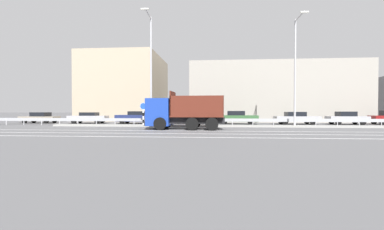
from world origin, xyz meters
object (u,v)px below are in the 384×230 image
(dump_truck, at_px, (175,114))
(parked_car_3, at_px, (191,118))
(street_lamp_2, at_px, (296,67))
(parked_car_5, at_px, (296,118))
(parked_car_1, at_px, (89,118))
(parked_car_4, at_px, (237,117))
(median_road_sign, at_px, (143,114))
(parked_car_6, at_px, (347,118))
(parked_car_0, at_px, (40,118))
(street_lamp_1, at_px, (151,66))
(parked_car_2, at_px, (137,117))

(dump_truck, relative_size, parked_car_3, 1.52)
(street_lamp_2, height_order, parked_car_5, street_lamp_2)
(parked_car_3, bearing_deg, parked_car_1, 90.63)
(parked_car_4, bearing_deg, dump_truck, -29.86)
(parked_car_3, relative_size, parked_car_5, 0.89)
(median_road_sign, xyz_separation_m, parked_car_6, (22.09, 5.26, -0.49))
(parked_car_1, distance_m, parked_car_4, 18.21)
(parked_car_0, height_order, parked_car_1, parked_car_1)
(parked_car_0, relative_size, parked_car_4, 0.93)
(parked_car_1, bearing_deg, median_road_sign, -126.41)
(street_lamp_1, bearing_deg, parked_car_2, 119.57)
(parked_car_3, distance_m, parked_car_5, 12.26)
(median_road_sign, height_order, parked_car_5, median_road_sign)
(parked_car_1, xyz_separation_m, parked_car_2, (6.23, -0.28, 0.06))
(parked_car_3, bearing_deg, street_lamp_2, -117.45)
(dump_truck, distance_m, parked_car_4, 10.58)
(parked_car_0, distance_m, parked_car_6, 36.96)
(parked_car_1, relative_size, parked_car_3, 1.06)
(street_lamp_2, xyz_separation_m, parked_car_2, (-16.98, 5.13, -4.92))
(median_road_sign, bearing_deg, parked_car_5, 17.85)
(parked_car_2, bearing_deg, parked_car_1, 88.49)
(parked_car_1, bearing_deg, parked_car_3, -93.54)
(parked_car_1, xyz_separation_m, parked_car_5, (24.96, -0.02, 0.02))
(parked_car_0, distance_m, parked_car_4, 24.66)
(dump_truck, distance_m, parked_car_3, 8.84)
(parked_car_0, xyz_separation_m, parked_car_1, (6.45, -0.15, 0.02))
(parked_car_4, bearing_deg, median_road_sign, -56.52)
(street_lamp_1, xyz_separation_m, parked_car_6, (21.28, 5.49, -5.27))
(dump_truck, distance_m, median_road_sign, 5.04)
(street_lamp_2, height_order, parked_car_1, street_lamp_2)
(street_lamp_1, xyz_separation_m, parked_car_2, (-3.00, 5.30, -5.23))
(dump_truck, relative_size, median_road_sign, 2.81)
(street_lamp_2, distance_m, parked_car_2, 18.40)
(parked_car_1, height_order, parked_car_3, parked_car_1)
(median_road_sign, relative_size, parked_car_4, 0.49)
(street_lamp_1, height_order, parked_car_0, street_lamp_1)
(parked_car_2, bearing_deg, street_lamp_2, -105.76)
(street_lamp_1, bearing_deg, dump_truck, -46.84)
(street_lamp_2, height_order, parked_car_3, street_lamp_2)
(dump_truck, bearing_deg, parked_car_4, -33.20)
(parked_car_5, bearing_deg, dump_truck, -57.17)
(street_lamp_1, bearing_deg, parked_car_0, 159.94)
(street_lamp_1, relative_size, parked_car_2, 2.22)
(parked_car_6, bearing_deg, parked_car_3, -89.67)
(parked_car_3, height_order, parked_car_6, parked_car_6)
(street_lamp_2, bearing_deg, median_road_sign, 179.76)
(parked_car_1, relative_size, parked_car_5, 0.95)
(parked_car_3, distance_m, parked_car_6, 17.80)
(parked_car_5, bearing_deg, street_lamp_1, -71.91)
(parked_car_3, bearing_deg, parked_car_6, -90.37)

